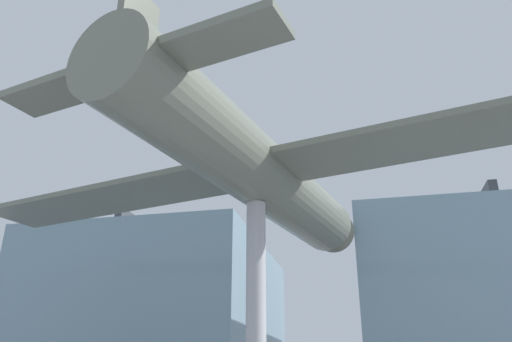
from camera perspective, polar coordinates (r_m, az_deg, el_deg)
name	(u,v)px	position (r m, az deg, el deg)	size (l,w,h in m)	color
glass_pavilion_left	(163,330)	(29.44, -10.53, -17.38)	(11.42, 13.90, 9.44)	#7593A3
glass_pavilion_right	(482,323)	(27.80, 24.41, -15.52)	(11.42, 13.90, 9.44)	#7593A3
support_pylon_central	(256,322)	(13.49, 0.00, -16.86)	(0.53, 0.53, 6.49)	#B7B7BC
suspended_airplane	(259,173)	(14.70, 0.31, -0.21)	(20.62, 14.20, 3.02)	slate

